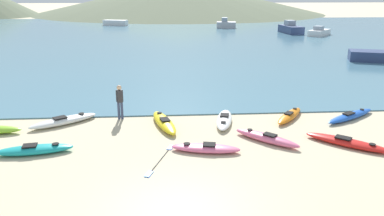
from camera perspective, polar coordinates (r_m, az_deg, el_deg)
ground_plane at (r=10.85m, az=-2.32°, el=-15.71°), size 400.00×400.00×0.00m
bay_water at (r=52.98m, az=-3.90°, el=10.93°), size 160.00×70.00×0.06m
kayak_on_sand_0 at (r=17.65m, az=4.93°, el=-1.77°), size 1.31×2.99×0.36m
kayak_on_sand_1 at (r=15.71m, az=11.29°, el=-4.49°), size 2.52×2.50×0.37m
kayak_on_sand_2 at (r=19.72m, az=23.00°, el=-1.10°), size 3.32×2.39×0.33m
kayak_on_sand_3 at (r=17.23m, az=-4.28°, el=-2.17°), size 1.46×3.31×0.39m
kayak_on_sand_5 at (r=15.53m, az=-22.90°, el=-5.86°), size 2.93×1.17×0.37m
kayak_on_sand_6 at (r=16.26m, az=22.57°, el=-4.85°), size 3.00×2.70×0.33m
kayak_on_sand_7 at (r=18.76m, az=14.64°, el=-1.13°), size 2.16×2.63×0.35m
kayak_on_sand_8 at (r=18.39m, az=-18.97°, el=-1.84°), size 3.04×2.47×0.38m
kayak_on_sand_9 at (r=14.51m, az=2.09°, el=-6.12°), size 2.76×1.27×0.33m
person_near_waterline at (r=18.17m, az=-10.95°, el=1.23°), size 0.34×0.28×1.69m
moored_boat_0 at (r=57.86m, az=14.80°, el=11.61°), size 2.41×5.21×1.81m
moored_boat_1 at (r=64.26m, az=5.22°, el=12.58°), size 3.42×2.45×1.70m
moored_boat_2 at (r=70.09m, az=-11.59°, el=12.61°), size 4.54×2.62×0.95m
moored_boat_3 at (r=36.83m, az=26.89°, el=7.03°), size 5.67×3.82×0.88m
moored_boat_4 at (r=55.84m, az=18.81°, el=10.90°), size 4.23×4.45×1.31m
loose_paddle at (r=13.89m, az=-4.82°, el=-7.86°), size 1.08×2.69×0.03m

